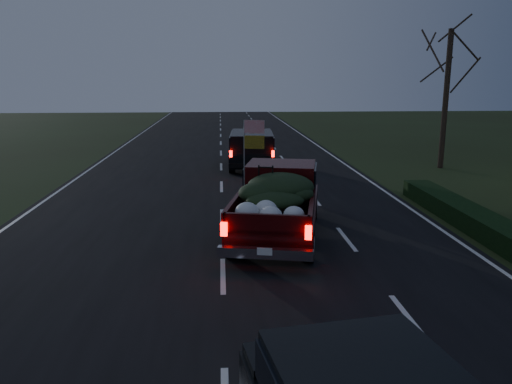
{
  "coord_description": "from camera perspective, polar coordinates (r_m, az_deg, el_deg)",
  "views": [
    {
      "loc": [
        -0.0,
        -11.1,
        4.56
      ],
      "look_at": [
        1.01,
        3.21,
        1.3
      ],
      "focal_mm": 35.0,
      "sensor_mm": 36.0,
      "label": 1
    }
  ],
  "objects": [
    {
      "name": "ground",
      "position": [
        12.0,
        -3.8,
        -9.56
      ],
      "size": [
        120.0,
        120.0,
        0.0
      ],
      "primitive_type": "plane",
      "color": "black",
      "rests_on": "ground"
    },
    {
      "name": "lead_suv",
      "position": [
        26.06,
        -0.51,
        5.29
      ],
      "size": [
        2.51,
        5.43,
        1.53
      ],
      "rotation": [
        0.0,
        0.0,
        -0.06
      ],
      "color": "black",
      "rests_on": "ground"
    },
    {
      "name": "hedge_row",
      "position": [
        16.67,
        24.05,
        -3.15
      ],
      "size": [
        1.0,
        10.0,
        0.6
      ],
      "primitive_type": "cube",
      "color": "black",
      "rests_on": "ground"
    },
    {
      "name": "bare_tree_far",
      "position": [
        27.62,
        21.14,
        13.36
      ],
      "size": [
        3.6,
        3.6,
        7.0
      ],
      "color": "black",
      "rests_on": "ground"
    },
    {
      "name": "road_asphalt",
      "position": [
        12.0,
        -3.8,
        -9.52
      ],
      "size": [
        14.0,
        120.0,
        0.02
      ],
      "primitive_type": "cube",
      "color": "black",
      "rests_on": "ground"
    },
    {
      "name": "pickup_truck",
      "position": [
        14.69,
        2.53,
        -0.68
      ],
      "size": [
        3.34,
        6.13,
        3.04
      ],
      "rotation": [
        0.0,
        0.0,
        -0.21
      ],
      "color": "#330608",
      "rests_on": "ground"
    }
  ]
}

